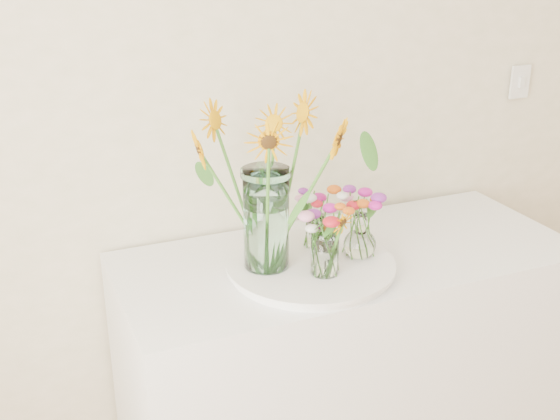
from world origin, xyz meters
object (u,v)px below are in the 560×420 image
Objects in this scene: small_vase_a at (325,253)px; counter at (344,377)px; small_vase_b at (360,235)px; small_vase_c at (315,231)px; tray at (311,268)px; mason_jar at (266,219)px.

counter is at bearing 42.09° from small_vase_a.
small_vase_b is 1.35× the size of small_vase_c.
small_vase_c is (-0.09, 0.11, -0.02)m from small_vase_b.
counter is 0.58m from small_vase_a.
tray is 1.56× the size of mason_jar.
small_vase_a is at bearing -137.91° from counter.
tray is 4.52× the size of small_vase_c.
small_vase_a is (0.13, -0.11, -0.08)m from mason_jar.
counter is 13.72× the size of small_vase_c.
mason_jar reaches higher than counter.
mason_jar reaches higher than small_vase_b.
mason_jar is 0.19m from small_vase_a.
small_vase_c is (0.06, 0.18, -0.01)m from small_vase_a.
small_vase_c is at bearing 20.53° from mason_jar.
tray reaches higher than counter.
small_vase_a is at bearing -107.81° from small_vase_c.
counter is 3.03× the size of tray.
tray is 0.11m from small_vase_a.
mason_jar is at bearing 140.62° from small_vase_a.
small_vase_b is (-0.01, -0.08, 0.54)m from counter.
small_vase_c is at bearing 58.20° from tray.
tray is 0.13m from small_vase_c.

